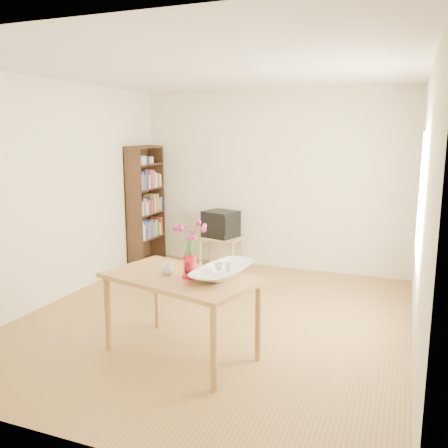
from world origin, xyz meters
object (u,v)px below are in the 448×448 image
at_px(television, 221,223).
at_px(mug, 167,270).
at_px(table, 181,285).
at_px(bowl, 223,249).
at_px(pitcher, 190,267).

bearing_deg(television, mug, -60.92).
height_order(table, television, television).
bearing_deg(television, bowl, -51.24).
relative_size(pitcher, television, 0.39).
bearing_deg(mug, table, 158.29).
height_order(mug, bowl, bowl).
bearing_deg(mug, pitcher, 153.05).
relative_size(mug, bowl, 0.21).
xyz_separation_m(pitcher, television, (-0.85, 2.88, -0.18)).
distance_m(table, television, 2.96).
height_order(pitcher, television, pitcher).
relative_size(table, pitcher, 7.09).
bearing_deg(pitcher, mug, 166.61).
xyz_separation_m(table, pitcher, (0.10, -0.02, 0.18)).
bearing_deg(table, pitcher, 3.63).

